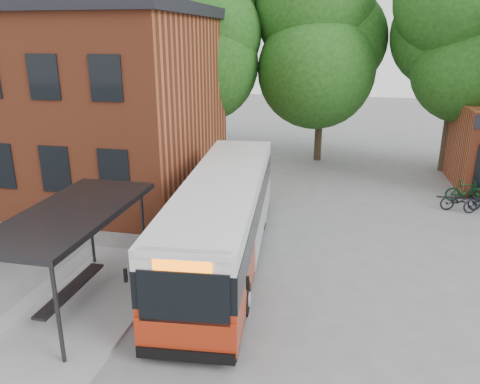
% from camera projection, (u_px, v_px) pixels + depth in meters
% --- Properties ---
extents(ground, '(100.00, 100.00, 0.00)m').
position_uv_depth(ground, '(248.00, 305.00, 13.10)').
color(ground, slate).
extents(station_building, '(18.40, 10.40, 8.50)m').
position_uv_depth(station_building, '(21.00, 100.00, 22.68)').
color(station_building, brown).
rests_on(station_building, ground).
extents(bus_shelter, '(3.60, 7.00, 2.90)m').
position_uv_depth(bus_shelter, '(77.00, 259.00, 12.60)').
color(bus_shelter, '#2A2A2D').
rests_on(bus_shelter, ground).
extents(tree_0, '(7.92, 7.92, 11.00)m').
position_uv_depth(tree_0, '(200.00, 66.00, 27.40)').
color(tree_0, '#174211').
rests_on(tree_0, ground).
extents(tree_1, '(7.92, 7.92, 10.40)m').
position_uv_depth(tree_1, '(322.00, 72.00, 27.03)').
color(tree_1, '#174211').
rests_on(tree_1, ground).
extents(tree_2, '(7.92, 7.92, 11.00)m').
position_uv_depth(tree_2, '(455.00, 70.00, 24.63)').
color(tree_2, '#174211').
rests_on(tree_2, ground).
extents(city_bus, '(3.37, 11.47, 2.87)m').
position_uv_depth(city_bus, '(224.00, 219.00, 15.43)').
color(city_bus, '#9F270F').
rests_on(city_bus, ground).
extents(bicycle_0, '(1.89, 0.98, 0.94)m').
position_uv_depth(bicycle_0, '(461.00, 200.00, 20.17)').
color(bicycle_0, black).
rests_on(bicycle_0, ground).
extents(bicycle_1, '(1.72, 0.49, 1.03)m').
position_uv_depth(bicycle_1, '(466.00, 191.00, 21.13)').
color(bicycle_1, black).
rests_on(bicycle_1, ground).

